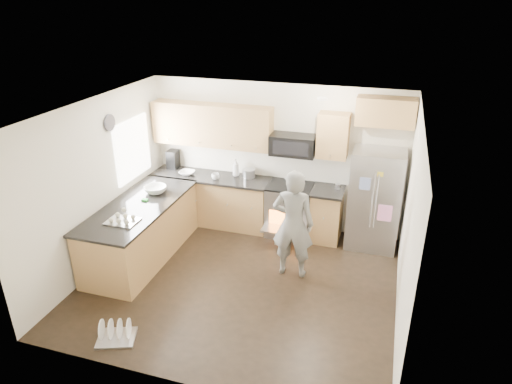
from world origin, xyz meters
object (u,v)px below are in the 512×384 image
(stove_range, at_px, (290,198))
(person, at_px, (293,224))
(refrigerator, at_px, (375,200))
(dish_rack, at_px, (116,334))

(stove_range, xyz_separation_m, person, (0.33, -1.22, 0.17))
(stove_range, bearing_deg, person, -74.97)
(refrigerator, bearing_deg, dish_rack, -130.88)
(stove_range, relative_size, dish_rack, 3.18)
(stove_range, xyz_separation_m, refrigerator, (1.42, 0.01, 0.17))
(person, bearing_deg, refrigerator, -134.40)
(stove_range, xyz_separation_m, dish_rack, (-1.44, -3.29, -0.60))
(refrigerator, xyz_separation_m, dish_rack, (-2.86, -3.30, -0.77))
(person, distance_m, dish_rack, 2.83)
(stove_range, distance_m, person, 1.28)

